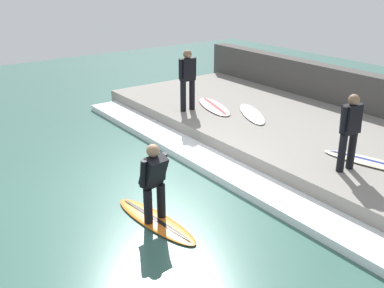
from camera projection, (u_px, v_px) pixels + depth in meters
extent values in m
plane|color=#386056|center=(163.00, 184.00, 9.08)|extent=(28.00, 28.00, 0.00)
cube|color=gray|center=(297.00, 134.00, 11.16)|extent=(4.40, 11.58, 0.43)
cube|color=#474442|center=(359.00, 98.00, 12.31)|extent=(0.50, 12.16, 1.43)
cube|color=white|center=(215.00, 164.00, 9.78)|extent=(0.84, 11.00, 0.16)
ellipsoid|color=orange|center=(155.00, 221.00, 7.71)|extent=(0.70, 2.05, 0.06)
ellipsoid|color=black|center=(155.00, 219.00, 7.70)|extent=(0.29, 1.85, 0.01)
cylinder|color=black|center=(148.00, 206.00, 7.50)|extent=(0.15, 0.15, 0.61)
cylinder|color=black|center=(161.00, 201.00, 7.68)|extent=(0.15, 0.15, 0.61)
cube|color=black|center=(154.00, 172.00, 7.37)|extent=(0.41, 0.43, 0.60)
sphere|color=#A87A5B|center=(153.00, 151.00, 7.23)|extent=(0.21, 0.21, 0.21)
cylinder|color=black|center=(143.00, 174.00, 7.23)|extent=(0.11, 0.18, 0.51)
cylinder|color=black|center=(163.00, 166.00, 7.49)|extent=(0.11, 0.18, 0.51)
cylinder|color=black|center=(352.00, 150.00, 8.63)|extent=(0.15, 0.15, 0.76)
cylinder|color=black|center=(342.00, 153.00, 8.50)|extent=(0.15, 0.15, 0.76)
cube|color=black|center=(351.00, 119.00, 8.32)|extent=(0.37, 0.26, 0.56)
sphere|color=#846047|center=(354.00, 100.00, 8.19)|extent=(0.21, 0.21, 0.21)
cylinder|color=black|center=(359.00, 116.00, 8.41)|extent=(0.10, 0.11, 0.49)
cylinder|color=black|center=(344.00, 119.00, 8.21)|extent=(0.10, 0.11, 0.49)
ellipsoid|color=beige|center=(373.00, 162.00, 8.95)|extent=(0.99, 2.06, 0.06)
ellipsoid|color=navy|center=(373.00, 161.00, 8.94)|extent=(0.58, 1.81, 0.01)
cylinder|color=black|center=(192.00, 95.00, 12.22)|extent=(0.16, 0.16, 0.83)
cylinder|color=black|center=(183.00, 96.00, 12.05)|extent=(0.16, 0.16, 0.83)
cube|color=black|center=(188.00, 69.00, 11.87)|extent=(0.39, 0.24, 0.60)
sphere|color=#846047|center=(187.00, 54.00, 11.73)|extent=(0.23, 0.23, 0.23)
cylinder|color=black|center=(194.00, 67.00, 11.98)|extent=(0.11, 0.12, 0.53)
cylinder|color=black|center=(181.00, 69.00, 11.74)|extent=(0.11, 0.12, 0.53)
ellipsoid|color=beige|center=(214.00, 106.00, 12.51)|extent=(1.10, 1.93, 0.06)
ellipsoid|color=#B21E1E|center=(214.00, 105.00, 12.49)|extent=(0.60, 1.65, 0.01)
ellipsoid|color=silver|center=(252.00, 114.00, 11.90)|extent=(1.30, 1.83, 0.06)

